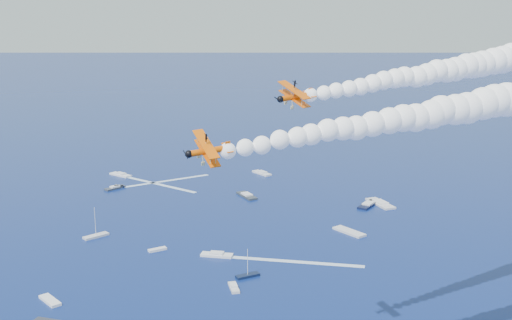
# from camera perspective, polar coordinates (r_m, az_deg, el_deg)

# --- Properties ---
(biplane_lead) EXTENTS (10.71, 11.15, 7.06)m
(biplane_lead) POSITION_cam_1_polar(r_m,az_deg,el_deg) (107.89, 3.48, 5.53)
(biplane_lead) COLOR #DB5204
(biplane_trail) EXTENTS (10.06, 10.82, 7.32)m
(biplane_trail) POSITION_cam_1_polar(r_m,az_deg,el_deg) (90.66, -4.13, 0.80)
(biplane_trail) COLOR #E15604
(smoke_trail_lead) EXTENTS (74.64, 73.77, 12.34)m
(smoke_trail_lead) POSITION_cam_1_polar(r_m,az_deg,el_deg) (130.81, 16.58, 7.60)
(smoke_trail_lead) COLOR white
(smoke_trail_trail) EXTENTS (74.42, 67.86, 12.34)m
(smoke_trail_trail) POSITION_cam_1_polar(r_m,az_deg,el_deg) (106.56, 14.30, 3.82)
(smoke_trail_trail) COLOR white
(spectator_boats) EXTENTS (195.26, 187.79, 0.70)m
(spectator_boats) POSITION_cam_1_polar(r_m,az_deg,el_deg) (204.00, 1.62, -7.00)
(spectator_boats) COLOR white
(spectator_boats) RESTS_ON ground
(boat_wakes) EXTENTS (99.53, 93.57, 0.04)m
(boat_wakes) POSITION_cam_1_polar(r_m,az_deg,el_deg) (242.77, -5.05, -3.76)
(boat_wakes) COLOR white
(boat_wakes) RESTS_ON ground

